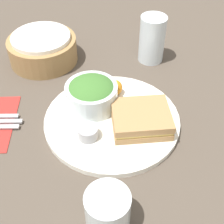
{
  "coord_description": "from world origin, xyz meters",
  "views": [
    {
      "loc": [
        -0.02,
        -0.53,
        0.55
      ],
      "look_at": [
        0.0,
        0.0,
        0.03
      ],
      "focal_mm": 50.0,
      "sensor_mm": 36.0,
      "label": 1
    }
  ],
  "objects_px": {
    "salad_bowl": "(91,93)",
    "water_glass": "(108,211)",
    "plate": "(112,120)",
    "bread_basket": "(43,49)",
    "drink_glass": "(152,39)",
    "sandwich": "(141,119)",
    "dressing_cup": "(88,132)"
  },
  "relations": [
    {
      "from": "salad_bowl",
      "to": "sandwich",
      "type": "bearing_deg",
      "value": -33.45
    },
    {
      "from": "sandwich",
      "to": "water_glass",
      "type": "bearing_deg",
      "value": -110.24
    },
    {
      "from": "plate",
      "to": "water_glass",
      "type": "bearing_deg",
      "value": -94.16
    },
    {
      "from": "salad_bowl",
      "to": "water_glass",
      "type": "xyz_separation_m",
      "value": [
        0.03,
        -0.31,
        -0.01
      ]
    },
    {
      "from": "bread_basket",
      "to": "water_glass",
      "type": "relative_size",
      "value": 2.37
    },
    {
      "from": "salad_bowl",
      "to": "water_glass",
      "type": "height_order",
      "value": "salad_bowl"
    },
    {
      "from": "salad_bowl",
      "to": "dressing_cup",
      "type": "distance_m",
      "value": 0.11
    },
    {
      "from": "drink_glass",
      "to": "sandwich",
      "type": "bearing_deg",
      "value": -102.02
    },
    {
      "from": "salad_bowl",
      "to": "bread_basket",
      "type": "xyz_separation_m",
      "value": [
        -0.15,
        0.22,
        -0.01
      ]
    },
    {
      "from": "sandwich",
      "to": "salad_bowl",
      "type": "relative_size",
      "value": 1.08
    },
    {
      "from": "plate",
      "to": "sandwich",
      "type": "bearing_deg",
      "value": -21.92
    },
    {
      "from": "sandwich",
      "to": "dressing_cup",
      "type": "xyz_separation_m",
      "value": [
        -0.12,
        -0.03,
        -0.01
      ]
    },
    {
      "from": "bread_basket",
      "to": "water_glass",
      "type": "xyz_separation_m",
      "value": [
        0.18,
        -0.53,
        0.0
      ]
    },
    {
      "from": "water_glass",
      "to": "bread_basket",
      "type": "bearing_deg",
      "value": 108.33
    },
    {
      "from": "plate",
      "to": "water_glass",
      "type": "xyz_separation_m",
      "value": [
        -0.02,
        -0.26,
        0.04
      ]
    },
    {
      "from": "plate",
      "to": "sandwich",
      "type": "distance_m",
      "value": 0.08
    },
    {
      "from": "bread_basket",
      "to": "dressing_cup",
      "type": "bearing_deg",
      "value": -67.37
    },
    {
      "from": "water_glass",
      "to": "sandwich",
      "type": "bearing_deg",
      "value": 69.76
    },
    {
      "from": "plate",
      "to": "dressing_cup",
      "type": "xyz_separation_m",
      "value": [
        -0.06,
        -0.06,
        0.02
      ]
    },
    {
      "from": "plate",
      "to": "water_glass",
      "type": "distance_m",
      "value": 0.26
    },
    {
      "from": "salad_bowl",
      "to": "drink_glass",
      "type": "distance_m",
      "value": 0.28
    },
    {
      "from": "salad_bowl",
      "to": "bread_basket",
      "type": "distance_m",
      "value": 0.27
    },
    {
      "from": "drink_glass",
      "to": "bread_basket",
      "type": "bearing_deg",
      "value": 178.68
    },
    {
      "from": "sandwich",
      "to": "bread_basket",
      "type": "xyz_separation_m",
      "value": [
        -0.26,
        0.3,
        0.01
      ]
    },
    {
      "from": "bread_basket",
      "to": "drink_glass",
      "type": "bearing_deg",
      "value": -1.32
    },
    {
      "from": "bread_basket",
      "to": "water_glass",
      "type": "height_order",
      "value": "same"
    },
    {
      "from": "salad_bowl",
      "to": "water_glass",
      "type": "distance_m",
      "value": 0.31
    },
    {
      "from": "dressing_cup",
      "to": "bread_basket",
      "type": "relative_size",
      "value": 0.23
    },
    {
      "from": "dressing_cup",
      "to": "water_glass",
      "type": "xyz_separation_m",
      "value": [
        0.04,
        -0.2,
        0.01
      ]
    },
    {
      "from": "plate",
      "to": "dressing_cup",
      "type": "relative_size",
      "value": 6.96
    },
    {
      "from": "salad_bowl",
      "to": "drink_glass",
      "type": "bearing_deg",
      "value": 50.68
    },
    {
      "from": "plate",
      "to": "drink_glass",
      "type": "relative_size",
      "value": 2.36
    }
  ]
}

